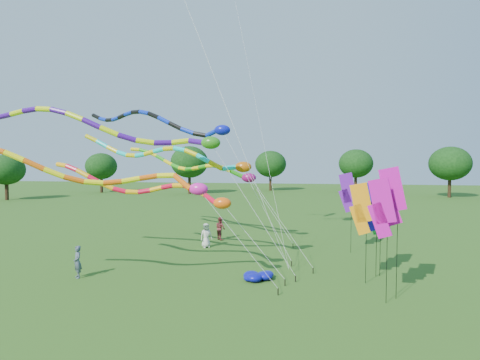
# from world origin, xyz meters

# --- Properties ---
(ground) EXTENTS (160.00, 160.00, 0.00)m
(ground) POSITION_xyz_m (0.00, 0.00, 0.00)
(ground) COLOR #265817
(ground) RESTS_ON ground
(tree_ring) EXTENTS (118.76, 118.87, 9.55)m
(tree_ring) POSITION_xyz_m (4.83, 0.69, 5.56)
(tree_ring) COLOR #382314
(tree_ring) RESTS_ON ground
(tube_kite_red) EXTENTS (12.26, 1.86, 6.16)m
(tube_kite_red) POSITION_xyz_m (-3.98, 3.45, 4.27)
(tube_kite_red) COLOR black
(tube_kite_red) RESTS_ON ground
(tube_kite_orange) EXTENTS (13.91, 2.53, 7.08)m
(tube_kite_orange) POSITION_xyz_m (-5.23, -0.19, 5.22)
(tube_kite_orange) COLOR black
(tube_kite_orange) RESTS_ON ground
(tube_kite_purple) EXTENTS (16.29, 1.15, 9.13)m
(tube_kite_purple) POSITION_xyz_m (-5.88, 2.93, 7.30)
(tube_kite_purple) COLOR black
(tube_kite_purple) RESTS_ON ground
(tube_kite_blue) EXTENTS (14.72, 6.23, 9.74)m
(tube_kite_blue) POSITION_xyz_m (-5.61, 8.69, 8.14)
(tube_kite_blue) COLOR black
(tube_kite_blue) RESTS_ON ground
(tube_kite_cyan) EXTENTS (13.30, 2.11, 7.78)m
(tube_kite_cyan) POSITION_xyz_m (-3.53, 5.32, 5.96)
(tube_kite_cyan) COLOR black
(tube_kite_cyan) RESTS_ON ground
(tube_kite_green) EXTENTS (13.53, 5.89, 7.38)m
(tube_kite_green) POSITION_xyz_m (-4.36, 13.28, 5.22)
(tube_kite_green) COLOR black
(tube_kite_green) RESTS_ON ground
(banner_pole_magenta_b) EXTENTS (1.15, 0.32, 5.55)m
(banner_pole_magenta_b) POSITION_xyz_m (6.82, 1.35, 4.28)
(banner_pole_magenta_b) COLOR black
(banner_pole_magenta_b) RESTS_ON ground
(banner_pole_green) EXTENTS (1.16, 0.20, 4.58)m
(banner_pole_green) POSITION_xyz_m (6.75, 4.58, 3.32)
(banner_pole_green) COLOR black
(banner_pole_green) RESTS_ON ground
(banner_pole_orange) EXTENTS (1.14, 0.40, 4.77)m
(banner_pole_orange) POSITION_xyz_m (5.88, 3.32, 3.50)
(banner_pole_orange) COLOR black
(banner_pole_orange) RESTS_ON ground
(banner_pole_violet) EXTENTS (1.16, 0.13, 5.02)m
(banner_pole_violet) POSITION_xyz_m (5.89, 9.52, 3.76)
(banner_pole_violet) COLOR black
(banner_pole_violet) RESTS_ON ground
(banner_pole_magenta_a) EXTENTS (1.12, 0.48, 5.12)m
(banner_pole_magenta_a) POSITION_xyz_m (6.31, 0.78, 3.85)
(banner_pole_magenta_a) COLOR black
(banner_pole_magenta_a) RESTS_ON ground
(banner_pole_blue_b) EXTENTS (1.16, 0.21, 4.76)m
(banner_pole_blue_b) POSITION_xyz_m (6.55, 4.47, 3.50)
(banner_pole_blue_b) COLOR black
(banner_pole_blue_b) RESTS_ON ground
(blue_nylon_heap) EXTENTS (1.57, 1.58, 0.49)m
(blue_nylon_heap) POSITION_xyz_m (0.98, 3.24, 0.21)
(blue_nylon_heap) COLOR #0B0F9B
(blue_nylon_heap) RESTS_ON ground
(person_a) EXTENTS (0.93, 0.86, 1.60)m
(person_a) POSITION_xyz_m (-3.15, 9.55, 0.80)
(person_a) COLOR beige
(person_a) RESTS_ON ground
(person_b) EXTENTS (0.68, 0.68, 1.59)m
(person_b) POSITION_xyz_m (-7.75, 1.91, 0.79)
(person_b) COLOR #455161
(person_b) RESTS_ON ground
(person_c) EXTENTS (1.00, 1.01, 1.65)m
(person_c) POSITION_xyz_m (-2.74, 12.18, 0.83)
(person_c) COLOR maroon
(person_c) RESTS_ON ground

